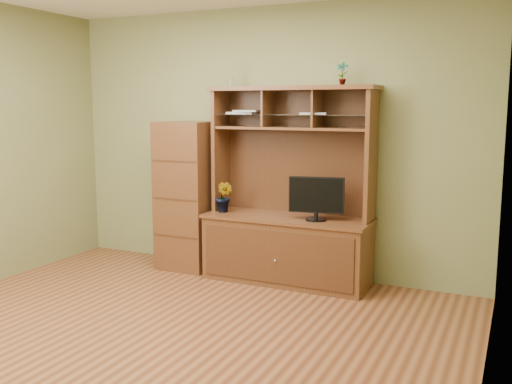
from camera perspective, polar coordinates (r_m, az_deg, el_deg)
The scene contains 8 objects.
room at distance 4.13m, azimuth -10.39°, elevation 3.41°, with size 4.54×4.04×2.74m.
media_hutch at distance 5.59m, azimuth 3.23°, elevation -3.71°, with size 1.66×0.61×1.90m.
monitor at distance 5.35m, azimuth 6.04°, elevation -0.57°, with size 0.51×0.20×0.41m.
orchid_plant at distance 5.74m, azimuth -3.19°, elevation -0.49°, with size 0.17×0.14×0.31m, color #34541C.
top_plant at distance 5.39m, azimuth 8.60°, elevation 11.63°, with size 0.11×0.08×0.21m, color #376724.
reed_diffuser at distance 5.82m, azimuth -2.53°, elevation 11.53°, with size 0.06×0.06×0.28m.
magazines at distance 5.65m, azimuth 0.92°, elevation 7.95°, with size 1.07×0.26×0.04m.
side_cabinet at distance 6.06m, azimuth -6.86°, elevation -0.35°, with size 0.55×0.51×1.55m.
Camera 1 is at (2.38, -3.35, 1.71)m, focal length 40.00 mm.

